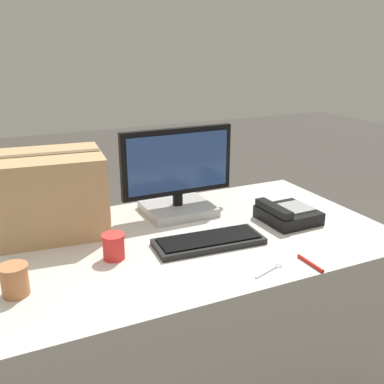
{
  "coord_description": "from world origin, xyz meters",
  "views": [
    {
      "loc": [
        -0.54,
        -1.44,
        1.45
      ],
      "look_at": [
        0.18,
        0.08,
        0.88
      ],
      "focal_mm": 42.0,
      "sensor_mm": 36.0,
      "label": 1
    }
  ],
  "objects_px": {
    "cardboard_box": "(52,194)",
    "pen_marker": "(310,263)",
    "desk_phone": "(287,214)",
    "spoon": "(272,269)",
    "monitor": "(178,180)",
    "paper_cup_right": "(114,246)",
    "keyboard": "(209,241)",
    "paper_cup_left": "(15,280)"
  },
  "relations": [
    {
      "from": "cardboard_box",
      "to": "pen_marker",
      "type": "xyz_separation_m",
      "value": [
        0.73,
        -0.66,
        -0.15
      ]
    },
    {
      "from": "desk_phone",
      "to": "spoon",
      "type": "relative_size",
      "value": 1.64
    },
    {
      "from": "monitor",
      "to": "pen_marker",
      "type": "bearing_deg",
      "value": -71.65
    },
    {
      "from": "spoon",
      "to": "monitor",
      "type": "bearing_deg",
      "value": 78.38
    },
    {
      "from": "spoon",
      "to": "paper_cup_right",
      "type": "bearing_deg",
      "value": 127.55
    },
    {
      "from": "keyboard",
      "to": "desk_phone",
      "type": "bearing_deg",
      "value": 12.7
    },
    {
      "from": "spoon",
      "to": "cardboard_box",
      "type": "height_order",
      "value": "cardboard_box"
    },
    {
      "from": "monitor",
      "to": "paper_cup_right",
      "type": "relative_size",
      "value": 5.5
    },
    {
      "from": "desk_phone",
      "to": "cardboard_box",
      "type": "xyz_separation_m",
      "value": [
        -0.89,
        0.31,
        0.13
      ]
    },
    {
      "from": "cardboard_box",
      "to": "desk_phone",
      "type": "bearing_deg",
      "value": -19.16
    },
    {
      "from": "paper_cup_left",
      "to": "spoon",
      "type": "bearing_deg",
      "value": -14.26
    },
    {
      "from": "keyboard",
      "to": "paper_cup_left",
      "type": "height_order",
      "value": "paper_cup_left"
    },
    {
      "from": "desk_phone",
      "to": "paper_cup_right",
      "type": "bearing_deg",
      "value": -179.71
    },
    {
      "from": "paper_cup_left",
      "to": "cardboard_box",
      "type": "xyz_separation_m",
      "value": [
        0.18,
        0.43,
        0.11
      ]
    },
    {
      "from": "desk_phone",
      "to": "spoon",
      "type": "height_order",
      "value": "desk_phone"
    },
    {
      "from": "spoon",
      "to": "cardboard_box",
      "type": "bearing_deg",
      "value": 114.58
    },
    {
      "from": "desk_phone",
      "to": "pen_marker",
      "type": "bearing_deg",
      "value": -116.06
    },
    {
      "from": "monitor",
      "to": "desk_phone",
      "type": "xyz_separation_m",
      "value": [
        0.37,
        -0.28,
        -0.12
      ]
    },
    {
      "from": "keyboard",
      "to": "desk_phone",
      "type": "xyz_separation_m",
      "value": [
        0.4,
        0.06,
        0.02
      ]
    },
    {
      "from": "monitor",
      "to": "pen_marker",
      "type": "xyz_separation_m",
      "value": [
        0.21,
        -0.63,
        -0.15
      ]
    },
    {
      "from": "keyboard",
      "to": "spoon",
      "type": "bearing_deg",
      "value": -64.46
    },
    {
      "from": "keyboard",
      "to": "pen_marker",
      "type": "xyz_separation_m",
      "value": [
        0.24,
        -0.29,
        -0.01
      ]
    },
    {
      "from": "paper_cup_right",
      "to": "cardboard_box",
      "type": "bearing_deg",
      "value": 113.75
    },
    {
      "from": "paper_cup_right",
      "to": "cardboard_box",
      "type": "relative_size",
      "value": 0.21
    },
    {
      "from": "monitor",
      "to": "paper_cup_right",
      "type": "height_order",
      "value": "monitor"
    },
    {
      "from": "desk_phone",
      "to": "pen_marker",
      "type": "height_order",
      "value": "desk_phone"
    },
    {
      "from": "monitor",
      "to": "pen_marker",
      "type": "height_order",
      "value": "monitor"
    },
    {
      "from": "monitor",
      "to": "spoon",
      "type": "relative_size",
      "value": 3.72
    },
    {
      "from": "monitor",
      "to": "keyboard",
      "type": "distance_m",
      "value": 0.37
    },
    {
      "from": "desk_phone",
      "to": "keyboard",
      "type": "bearing_deg",
      "value": -172.65
    },
    {
      "from": "paper_cup_left",
      "to": "paper_cup_right",
      "type": "distance_m",
      "value": 0.34
    },
    {
      "from": "keyboard",
      "to": "cardboard_box",
      "type": "height_order",
      "value": "cardboard_box"
    },
    {
      "from": "monitor",
      "to": "keyboard",
      "type": "height_order",
      "value": "monitor"
    },
    {
      "from": "keyboard",
      "to": "spoon",
      "type": "height_order",
      "value": "keyboard"
    },
    {
      "from": "paper_cup_left",
      "to": "pen_marker",
      "type": "relative_size",
      "value": 0.76
    },
    {
      "from": "paper_cup_left",
      "to": "cardboard_box",
      "type": "height_order",
      "value": "cardboard_box"
    },
    {
      "from": "keyboard",
      "to": "desk_phone",
      "type": "relative_size",
      "value": 1.9
    },
    {
      "from": "monitor",
      "to": "spoon",
      "type": "distance_m",
      "value": 0.63
    },
    {
      "from": "spoon",
      "to": "pen_marker",
      "type": "bearing_deg",
      "value": -30.68
    },
    {
      "from": "spoon",
      "to": "cardboard_box",
      "type": "relative_size",
      "value": 0.31
    },
    {
      "from": "keyboard",
      "to": "cardboard_box",
      "type": "relative_size",
      "value": 0.98
    },
    {
      "from": "paper_cup_right",
      "to": "cardboard_box",
      "type": "xyz_separation_m",
      "value": [
        -0.15,
        0.33,
        0.11
      ]
    }
  ]
}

